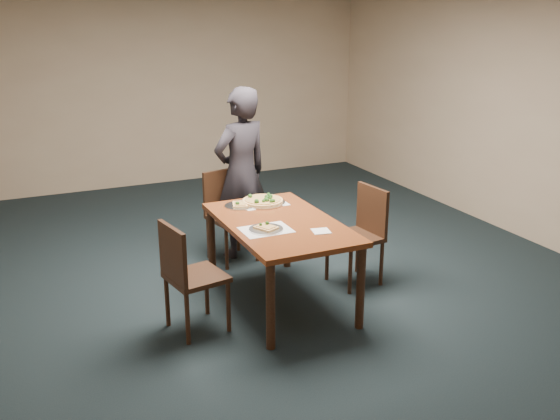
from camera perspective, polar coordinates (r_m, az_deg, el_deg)
name	(u,v)px	position (r m, az deg, el deg)	size (l,w,h in m)	color
ground	(282,285)	(5.86, 0.21, -6.89)	(8.00, 8.00, 0.00)	black
room_shell	(283,98)	(5.36, 0.24, 10.20)	(8.00, 8.00, 8.00)	tan
dining_table	(280,231)	(5.30, 0.00, -1.97)	(0.90, 1.50, 0.75)	#5F2913
chair_far	(228,210)	(6.34, -4.79, 0.02)	(0.49, 0.49, 0.91)	black
chair_left	(187,272)	(4.92, -8.50, -5.60)	(0.49, 0.49, 0.91)	black
chair_right	(362,229)	(5.82, 7.50, -1.76)	(0.47, 0.47, 0.91)	black
diner	(241,173)	(6.33, -3.56, 3.38)	(0.64, 0.42, 1.74)	black
placemat_main	(263,203)	(5.75, -1.58, 0.64)	(0.42, 0.32, 0.00)	white
placemat_near	(266,230)	(5.07, -1.28, -1.82)	(0.40, 0.30, 0.00)	white
pizza_pan	(263,201)	(5.74, -1.57, 0.85)	(0.41, 0.41, 0.08)	silver
slice_plate_near	(266,228)	(5.06, -1.29, -1.68)	(0.28, 0.28, 0.06)	silver
slice_plate_far	(240,205)	(5.67, -3.68, 0.46)	(0.28, 0.28, 0.06)	silver
napkin	(321,231)	(5.04, 3.77, -1.94)	(0.14, 0.14, 0.01)	white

